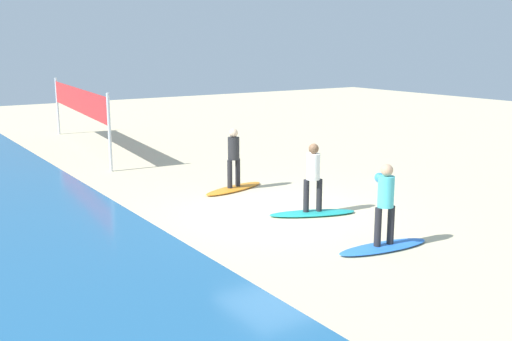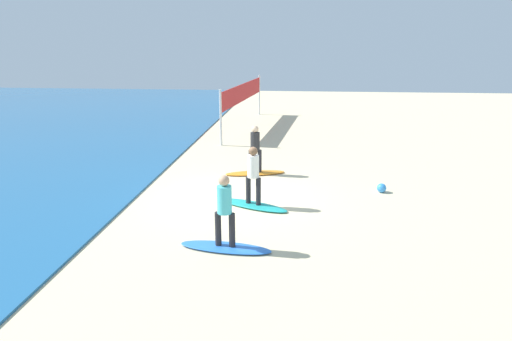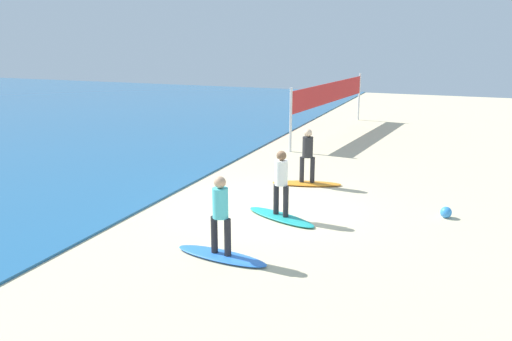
% 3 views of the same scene
% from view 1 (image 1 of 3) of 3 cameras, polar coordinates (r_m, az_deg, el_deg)
% --- Properties ---
extents(ground_plane, '(60.00, 60.00, 0.00)m').
position_cam_1_polar(ground_plane, '(14.71, 2.01, -3.95)').
color(ground_plane, beige).
extents(surfboard_blue, '(0.80, 2.15, 0.09)m').
position_cam_1_polar(surfboard_blue, '(12.41, 11.92, -7.06)').
color(surfboard_blue, blue).
rests_on(surfboard_blue, ground).
extents(surfer_blue, '(0.32, 0.46, 1.64)m').
position_cam_1_polar(surfer_blue, '(12.13, 12.12, -2.62)').
color(surfer_blue, '#232328').
rests_on(surfer_blue, surfboard_blue).
extents(surfboard_teal, '(1.33, 2.15, 0.09)m').
position_cam_1_polar(surfboard_teal, '(14.53, 5.34, -4.02)').
color(surfboard_teal, teal).
rests_on(surfboard_teal, ground).
extents(surfer_teal, '(0.32, 0.43, 1.64)m').
position_cam_1_polar(surfer_teal, '(14.28, 5.41, -0.19)').
color(surfer_teal, '#232328').
rests_on(surfer_teal, surfboard_teal).
extents(surfboard_orange, '(1.08, 2.17, 0.09)m').
position_cam_1_polar(surfboard_orange, '(16.87, -2.10, -1.70)').
color(surfboard_orange, orange).
rests_on(surfboard_orange, ground).
extents(surfer_orange, '(0.32, 0.45, 1.64)m').
position_cam_1_polar(surfer_orange, '(16.67, -2.12, 1.61)').
color(surfer_orange, '#232328').
rests_on(surfer_orange, surfboard_orange).
extents(volleyball_net, '(9.05, 1.00, 2.50)m').
position_cam_1_polar(volleyball_net, '(23.93, -16.41, 6.13)').
color(volleyball_net, silver).
rests_on(volleyball_net, ground).
extents(beach_ball, '(0.28, 0.28, 0.28)m').
position_cam_1_polar(beach_ball, '(18.15, 11.54, -0.65)').
color(beach_ball, '#338CE5').
rests_on(beach_ball, ground).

